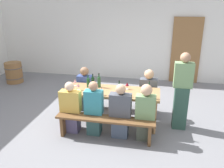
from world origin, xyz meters
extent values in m
plane|color=slate|center=(0.00, 0.00, 0.00)|extent=(24.00, 24.00, 0.00)
cube|color=silver|center=(0.00, 3.30, 1.60)|extent=(14.00, 0.20, 3.20)
cube|color=olive|center=(1.78, 3.16, 1.05)|extent=(0.90, 0.06, 2.10)
cube|color=#9E7247|center=(0.00, 0.00, 0.72)|extent=(2.01, 0.73, 0.05)
cylinder|color=#9E7247|center=(-0.92, -0.31, 0.35)|extent=(0.07, 0.07, 0.70)
cylinder|color=#9E7247|center=(0.92, -0.31, 0.35)|extent=(0.07, 0.07, 0.70)
cylinder|color=#9E7247|center=(-0.92, 0.31, 0.35)|extent=(0.07, 0.07, 0.70)
cylinder|color=#9E7247|center=(0.92, 0.31, 0.35)|extent=(0.07, 0.07, 0.70)
cube|color=brown|center=(0.00, -0.67, 0.43)|extent=(1.91, 0.30, 0.04)
cube|color=brown|center=(-0.85, -0.67, 0.21)|extent=(0.06, 0.24, 0.41)
cube|color=brown|center=(0.85, -0.67, 0.21)|extent=(0.06, 0.24, 0.41)
cube|color=brown|center=(0.00, 0.67, 0.43)|extent=(1.91, 0.30, 0.04)
cube|color=brown|center=(-0.85, 0.67, 0.21)|extent=(0.06, 0.24, 0.41)
cube|color=brown|center=(0.85, 0.67, 0.21)|extent=(0.06, 0.24, 0.41)
cylinder|color=#234C2D|center=(0.19, -0.23, 0.86)|extent=(0.07, 0.07, 0.23)
cylinder|color=#234C2D|center=(0.19, -0.23, 1.01)|extent=(0.02, 0.02, 0.08)
cylinder|color=black|center=(0.19, -0.23, 1.06)|extent=(0.03, 0.03, 0.01)
cylinder|color=#234C2D|center=(-0.32, 0.16, 0.86)|extent=(0.07, 0.07, 0.23)
cylinder|color=#234C2D|center=(-0.32, 0.16, 1.02)|extent=(0.03, 0.03, 0.08)
cylinder|color=black|center=(-0.32, 0.16, 1.07)|extent=(0.03, 0.03, 0.01)
cylinder|color=#194723|center=(0.78, -0.25, 0.87)|extent=(0.06, 0.06, 0.25)
cylinder|color=#194723|center=(0.78, -0.25, 1.04)|extent=(0.02, 0.02, 0.09)
cylinder|color=black|center=(0.78, -0.25, 1.09)|extent=(0.02, 0.02, 0.01)
cylinder|color=#143319|center=(-0.47, 0.18, 0.85)|extent=(0.07, 0.07, 0.20)
cylinder|color=#143319|center=(-0.47, 0.18, 0.99)|extent=(0.02, 0.02, 0.07)
cylinder|color=black|center=(-0.47, 0.18, 1.03)|extent=(0.03, 0.03, 0.01)
cylinder|color=#194723|center=(-0.56, 0.11, 0.85)|extent=(0.07, 0.07, 0.20)
cylinder|color=#194723|center=(-0.56, 0.11, 0.99)|extent=(0.02, 0.02, 0.07)
cylinder|color=black|center=(-0.56, 0.11, 1.03)|extent=(0.03, 0.03, 0.01)
cylinder|color=silver|center=(-0.87, 0.14, 0.75)|extent=(0.06, 0.06, 0.01)
cylinder|color=silver|center=(-0.87, 0.14, 0.79)|extent=(0.01, 0.01, 0.07)
cone|color=#D18C93|center=(-0.87, 0.14, 0.87)|extent=(0.07, 0.07, 0.08)
cylinder|color=silver|center=(-0.72, -0.10, 0.75)|extent=(0.06, 0.06, 0.01)
cylinder|color=silver|center=(-0.72, -0.10, 0.79)|extent=(0.01, 0.01, 0.07)
cone|color=#D18C93|center=(-0.72, -0.10, 0.86)|extent=(0.07, 0.07, 0.07)
cylinder|color=silver|center=(0.30, 0.15, 0.75)|extent=(0.06, 0.06, 0.01)
cylinder|color=silver|center=(0.30, 0.15, 0.79)|extent=(0.01, 0.01, 0.07)
cone|color=maroon|center=(0.30, 0.15, 0.87)|extent=(0.08, 0.08, 0.08)
cylinder|color=silver|center=(0.63, -0.08, 0.75)|extent=(0.06, 0.06, 0.01)
cylinder|color=silver|center=(0.63, -0.08, 0.79)|extent=(0.01, 0.01, 0.06)
cone|color=#D18C93|center=(0.63, -0.08, 0.86)|extent=(0.06, 0.06, 0.09)
cylinder|color=silver|center=(-0.16, -0.29, 0.75)|extent=(0.06, 0.06, 0.01)
cylinder|color=silver|center=(-0.16, -0.29, 0.79)|extent=(0.01, 0.01, 0.08)
cone|color=#D18C93|center=(-0.16, -0.29, 0.87)|extent=(0.07, 0.07, 0.08)
cube|color=#564E71|center=(-0.74, -0.52, 0.23)|extent=(0.31, 0.24, 0.45)
cube|color=gold|center=(-0.74, -0.52, 0.67)|extent=(0.41, 0.20, 0.43)
sphere|color=beige|center=(-0.74, -0.52, 0.98)|extent=(0.19, 0.19, 0.19)
cube|color=#2F5251|center=(-0.26, -0.52, 0.23)|extent=(0.26, 0.24, 0.45)
cube|color=teal|center=(-0.26, -0.52, 0.69)|extent=(0.35, 0.20, 0.48)
sphere|color=#A87A5B|center=(-0.26, -0.52, 1.02)|extent=(0.19, 0.19, 0.19)
cube|color=#475469|center=(0.27, -0.52, 0.23)|extent=(0.31, 0.24, 0.45)
cube|color=#4C515B|center=(0.27, -0.52, 0.67)|extent=(0.42, 0.20, 0.45)
sphere|color=tan|center=(0.27, -0.52, 1.00)|extent=(0.20, 0.20, 0.20)
cube|color=#484F41|center=(0.74, -0.52, 0.23)|extent=(0.28, 0.24, 0.45)
cube|color=#729966|center=(0.74, -0.52, 0.68)|extent=(0.37, 0.20, 0.46)
sphere|color=tan|center=(0.74, -0.52, 1.02)|extent=(0.22, 0.22, 0.22)
cube|color=#3F5664|center=(-0.77, 0.52, 0.23)|extent=(0.26, 0.24, 0.45)
cube|color=#384C8C|center=(-0.77, 0.52, 0.66)|extent=(0.35, 0.20, 0.43)
sphere|color=#846047|center=(-0.77, 0.52, 0.98)|extent=(0.21, 0.21, 0.21)
cube|color=#3E2F53|center=(0.74, 0.52, 0.23)|extent=(0.30, 0.24, 0.45)
cube|color=#4C515B|center=(0.74, 0.52, 0.67)|extent=(0.40, 0.20, 0.44)
sphere|color=tan|center=(0.74, 0.52, 1.00)|extent=(0.22, 0.22, 0.22)
cube|color=#2D4F42|center=(1.43, 0.07, 0.46)|extent=(0.28, 0.24, 0.91)
cube|color=#729966|center=(1.43, 0.07, 1.17)|extent=(0.37, 0.20, 0.50)
sphere|color=#A87A5B|center=(1.43, 0.07, 1.52)|extent=(0.20, 0.20, 0.20)
cylinder|color=olive|center=(-3.70, 2.03, 0.34)|extent=(0.53, 0.53, 0.67)
torus|color=#4C4C51|center=(-3.70, 2.03, 0.50)|extent=(0.57, 0.57, 0.02)
torus|color=#4C4C51|center=(-3.70, 2.03, 0.17)|extent=(0.57, 0.57, 0.02)
camera|label=1|loc=(0.90, -4.48, 2.53)|focal=37.08mm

